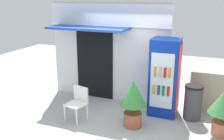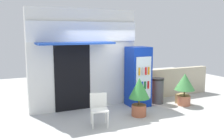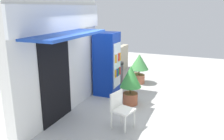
% 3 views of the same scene
% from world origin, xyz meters
% --- Properties ---
extents(ground, '(16.00, 16.00, 0.00)m').
position_xyz_m(ground, '(0.00, 0.00, 0.00)').
color(ground, '#B2B2AD').
extents(storefront_building, '(3.47, 1.08, 3.14)m').
position_xyz_m(storefront_building, '(-0.68, 1.51, 1.62)').
color(storefront_building, silver).
rests_on(storefront_building, ground).
extents(drink_cooler, '(0.70, 0.72, 1.95)m').
position_xyz_m(drink_cooler, '(1.03, 0.99, 0.97)').
color(drink_cooler, '#0C2D9E').
rests_on(drink_cooler, ground).
extents(plastic_chair, '(0.53, 0.52, 0.84)m').
position_xyz_m(plastic_chair, '(-0.82, -0.14, 0.49)').
color(plastic_chair, white).
rests_on(plastic_chair, ground).
extents(potted_plant_near_shop, '(0.60, 0.60, 1.12)m').
position_xyz_m(potted_plant_near_shop, '(0.50, 0.05, 0.68)').
color(potted_plant_near_shop, '#AD5B3D').
rests_on(potted_plant_near_shop, ground).
extents(potted_plant_curbside, '(0.66, 0.66, 1.07)m').
position_xyz_m(potted_plant_curbside, '(2.43, 0.35, 0.68)').
color(potted_plant_curbside, '#BC6B4C').
rests_on(potted_plant_curbside, ground).
extents(trash_bin, '(0.44, 0.44, 0.87)m').
position_xyz_m(trash_bin, '(1.76, 0.94, 0.44)').
color(trash_bin, '#47474C').
rests_on(trash_bin, ground).
extents(stone_boundary_wall, '(2.84, 0.22, 1.06)m').
position_xyz_m(stone_boundary_wall, '(3.04, 1.56, 0.53)').
color(stone_boundary_wall, '#B7AD93').
rests_on(stone_boundary_wall, ground).
extents(cardboard_box, '(0.41, 0.40, 0.32)m').
position_xyz_m(cardboard_box, '(2.52, 0.55, 0.16)').
color(cardboard_box, tan).
rests_on(cardboard_box, ground).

